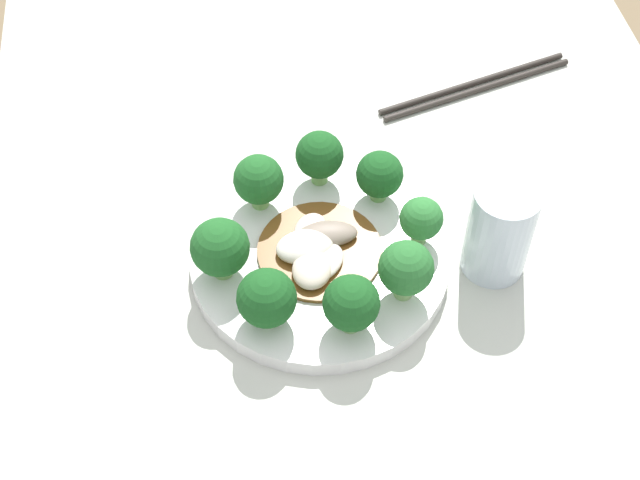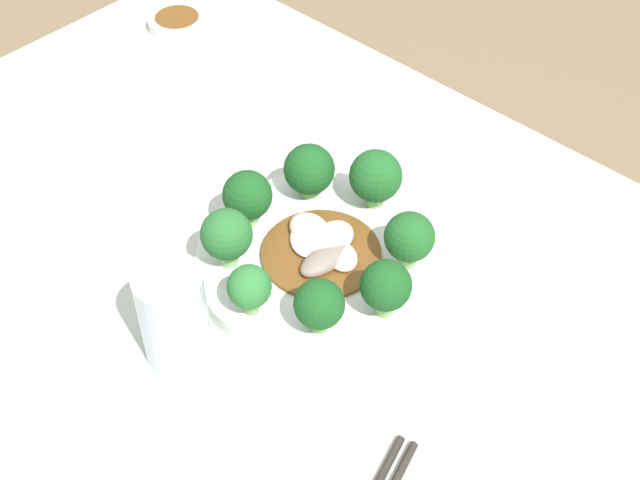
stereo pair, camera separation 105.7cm
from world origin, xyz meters
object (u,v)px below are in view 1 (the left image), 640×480
(broccoli_south, at_px, (422,221))
(stirfry_center, at_px, (316,249))
(broccoli_east, at_px, (319,156))
(chopsticks, at_px, (476,86))
(broccoli_northwest, at_px, (267,299))
(drinking_glass, at_px, (500,230))
(broccoli_southwest, at_px, (406,269))
(broccoli_north, at_px, (220,248))
(broccoli_southeast, at_px, (380,175))
(plate, at_px, (320,259))
(broccoli_northeast, at_px, (259,180))
(broccoli_west, at_px, (351,304))

(broccoli_south, bearing_deg, stirfry_center, 89.84)
(broccoli_east, xyz_separation_m, chopsticks, (0.13, -0.20, -0.05))
(broccoli_northwest, distance_m, drinking_glass, 0.23)
(broccoli_southwest, distance_m, drinking_glass, 0.10)
(broccoli_north, relative_size, chopsticks, 0.28)
(broccoli_south, relative_size, broccoli_southeast, 0.95)
(plate, distance_m, broccoli_north, 0.10)
(broccoli_southeast, bearing_deg, stirfry_center, 130.87)
(broccoli_northeast, height_order, broccoli_north, broccoli_north)
(plate, distance_m, broccoli_northwest, 0.10)
(broccoli_east, relative_size, chopsticks, 0.26)
(plate, distance_m, drinking_glass, 0.17)
(broccoli_west, distance_m, broccoli_southeast, 0.16)
(broccoli_west, bearing_deg, broccoli_north, 54.45)
(chopsticks, bearing_deg, broccoli_northeast, 120.28)
(broccoli_southwest, xyz_separation_m, broccoli_west, (-0.03, 0.05, -0.00))
(broccoli_southwest, relative_size, broccoli_south, 1.20)
(broccoli_west, bearing_deg, broccoli_south, -43.98)
(broccoli_west, bearing_deg, broccoli_northeast, 22.34)
(broccoli_east, distance_m, chopsticks, 0.24)
(broccoli_southeast, bearing_deg, broccoli_east, 60.10)
(stirfry_center, relative_size, drinking_glass, 1.18)
(broccoli_east, bearing_deg, broccoli_southeast, -119.90)
(broccoli_southeast, height_order, chopsticks, broccoli_southeast)
(broccoli_west, xyz_separation_m, broccoli_north, (0.08, 0.11, 0.00))
(broccoli_north, xyz_separation_m, drinking_glass, (-0.01, -0.26, -0.00))
(broccoli_southwest, relative_size, stirfry_center, 0.54)
(plate, relative_size, broccoli_southwest, 3.87)
(stirfry_center, distance_m, drinking_glass, 0.17)
(broccoli_northwest, xyz_separation_m, drinking_glass, (0.04, -0.22, -0.00))
(broccoli_south, xyz_separation_m, broccoli_west, (-0.08, 0.08, 0.00))
(broccoli_west, distance_m, broccoli_northeast, 0.17)
(broccoli_southwest, distance_m, broccoli_south, 0.06)
(broccoli_southwest, relative_size, broccoli_northeast, 1.06)
(broccoli_north, distance_m, drinking_glass, 0.26)
(broccoli_south, relative_size, broccoli_north, 0.82)
(broccoli_east, xyz_separation_m, broccoli_southeast, (-0.03, -0.05, -0.00))
(broccoli_northwest, distance_m, broccoli_south, 0.17)
(broccoli_northeast, xyz_separation_m, stirfry_center, (-0.07, -0.04, -0.03))
(broccoli_southwest, relative_size, drinking_glass, 0.63)
(drinking_glass, bearing_deg, broccoli_west, 112.43)
(broccoli_north, bearing_deg, broccoli_south, -87.62)
(plate, bearing_deg, chopsticks, -43.67)
(broccoli_northeast, bearing_deg, chopsticks, -59.72)
(broccoli_south, height_order, drinking_glass, drinking_glass)
(broccoli_west, xyz_separation_m, drinking_glass, (0.06, -0.15, -0.00))
(plate, relative_size, stirfry_center, 2.09)
(broccoli_south, distance_m, broccoli_west, 0.12)
(broccoli_west, bearing_deg, plate, 9.63)
(broccoli_north, height_order, drinking_glass, drinking_glass)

